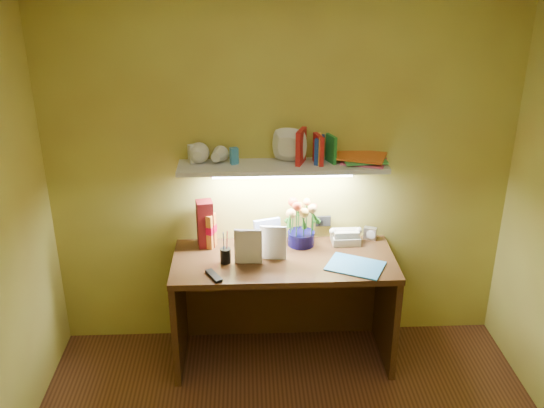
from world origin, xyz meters
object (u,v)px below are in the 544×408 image
Objects in this scene: whisky_bottle at (208,226)px; desk_clock at (370,233)px; desk at (283,309)px; telephone at (346,235)px; flower_bouquet at (301,223)px.

desk_clock is at bearing 3.20° from whisky_bottle.
telephone reaches higher than desk.
whisky_bottle is (-0.90, -0.01, 0.09)m from telephone.
flower_bouquet reaches higher than whisky_bottle.
desk is 0.73m from whisky_bottle.
telephone is at bearing 1.55° from flower_bouquet.
flower_bouquet is 0.60m from whisky_bottle.
flower_bouquet is at bearing 179.72° from telephone.
desk_clock is at bearing 6.88° from flower_bouquet.
desk_clock is (0.59, 0.25, 0.42)m from desk.
telephone is 0.18m from desk_clock.
desk is at bearing -156.39° from telephone.
desk is at bearing -21.51° from whisky_bottle.
flower_bouquet is 1.73× the size of telephone.
whisky_bottle reaches higher than desk_clock.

